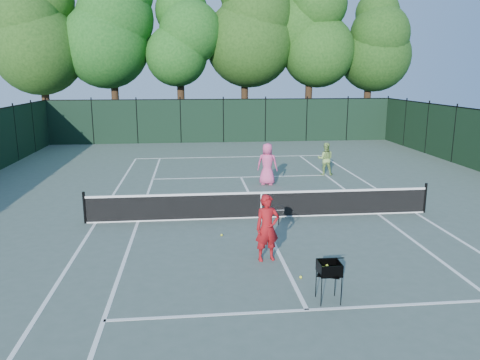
{
  "coord_description": "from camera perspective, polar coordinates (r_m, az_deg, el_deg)",
  "views": [
    {
      "loc": [
        -2.31,
        -15.03,
        4.78
      ],
      "look_at": [
        -0.61,
        1.0,
        1.1
      ],
      "focal_mm": 35.0,
      "sensor_mm": 36.0,
      "label": 1
    }
  ],
  "objects": [
    {
      "name": "service_line_far",
      "position": [
        22.08,
        0.11,
        0.36
      ],
      "size": [
        8.23,
        0.1,
        0.01
      ],
      "primitive_type": "cube",
      "color": "white",
      "rests_on": "ground"
    },
    {
      "name": "tree_1",
      "position": [
        37.67,
        -15.49,
        18.37
      ],
      "size": [
        6.8,
        6.8,
        13.98
      ],
      "color": "black",
      "rests_on": "ground"
    },
    {
      "name": "tree_5",
      "position": [
        39.9,
        15.67,
        16.61
      ],
      "size": [
        5.8,
        5.8,
        12.23
      ],
      "color": "black",
      "rests_on": "ground"
    },
    {
      "name": "sideline_singles_left",
      "position": [
        15.88,
        -12.33,
        -4.96
      ],
      "size": [
        0.1,
        23.77,
        0.01
      ],
      "primitive_type": "cube",
      "color": "white",
      "rests_on": "ground"
    },
    {
      "name": "tree_2",
      "position": [
        36.96,
        -7.42,
        17.32
      ],
      "size": [
        6.0,
        6.0,
        12.4
      ],
      "color": "black",
      "rests_on": "ground"
    },
    {
      "name": "coach",
      "position": [
        12.17,
        3.35,
        -5.84
      ],
      "size": [
        0.89,
        0.74,
        1.76
      ],
      "rotation": [
        0.0,
        0.0,
        0.18
      ],
      "color": "#A11217",
      "rests_on": "ground"
    },
    {
      "name": "sideline_doubles_right",
      "position": [
        17.59,
        20.58,
        -3.74
      ],
      "size": [
        0.1,
        23.77,
        0.01
      ],
      "primitive_type": "cube",
      "color": "white",
      "rests_on": "ground"
    },
    {
      "name": "fence_far",
      "position": [
        33.27,
        -2.04,
        7.19
      ],
      "size": [
        24.0,
        0.05,
        3.0
      ],
      "primitive_type": "cube",
      "color": "black",
      "rests_on": "ground"
    },
    {
      "name": "player_pink",
      "position": [
        20.48,
        3.35,
        1.97
      ],
      "size": [
        1.02,
        0.8,
        1.84
      ],
      "rotation": [
        0.0,
        0.0,
        2.87
      ],
      "color": "#DF4E87",
      "rests_on": "ground"
    },
    {
      "name": "service_line_near",
      "position": [
        10.13,
        8.16,
        -15.41
      ],
      "size": [
        8.23,
        0.1,
        0.01
      ],
      "primitive_type": "cube",
      "color": "white",
      "rests_on": "ground"
    },
    {
      "name": "tree_0",
      "position": [
        38.22,
        -23.31,
        16.93
      ],
      "size": [
        6.4,
        6.4,
        13.14
      ],
      "color": "black",
      "rests_on": "ground"
    },
    {
      "name": "tree_3",
      "position": [
        37.82,
        0.58,
        19.27
      ],
      "size": [
        7.0,
        7.0,
        14.45
      ],
      "color": "black",
      "rests_on": "ground"
    },
    {
      "name": "loose_ball_near_cart",
      "position": [
        11.49,
        7.42,
        -11.65
      ],
      "size": [
        0.07,
        0.07,
        0.07
      ],
      "primitive_type": "sphere",
      "color": "yellow",
      "rests_on": "ground"
    },
    {
      "name": "center_service_line",
      "position": [
        15.94,
        2.58,
        -4.59
      ],
      "size": [
        0.1,
        12.8,
        0.01
      ],
      "primitive_type": "cube",
      "color": "white",
      "rests_on": "ground"
    },
    {
      "name": "sideline_doubles_left",
      "position": [
        16.09,
        -17.2,
        -5.01
      ],
      "size": [
        0.1,
        23.77,
        0.01
      ],
      "primitive_type": "cube",
      "color": "white",
      "rests_on": "ground"
    },
    {
      "name": "player_green",
      "position": [
        22.82,
        10.37,
        2.55
      ],
      "size": [
        0.88,
        0.75,
        1.56
      ],
      "rotation": [
        0.0,
        0.0,
        2.9
      ],
      "color": "#8BB55A",
      "rests_on": "ground"
    },
    {
      "name": "tree_4",
      "position": [
        37.94,
        8.61,
        17.8
      ],
      "size": [
        6.2,
        6.2,
        12.97
      ],
      "color": "black",
      "rests_on": "ground"
    },
    {
      "name": "ball_hopper",
      "position": [
        10.24,
        10.83,
        -10.54
      ],
      "size": [
        0.61,
        0.61,
        0.9
      ],
      "rotation": [
        0.0,
        0.0,
        -0.37
      ],
      "color": "black",
      "rests_on": "ground"
    },
    {
      "name": "tennis_net",
      "position": [
        15.8,
        2.6,
        -2.95
      ],
      "size": [
        11.69,
        0.09,
        1.06
      ],
      "color": "black",
      "rests_on": "ground"
    },
    {
      "name": "sideline_singles_right",
      "position": [
        17.03,
        16.44,
        -3.97
      ],
      "size": [
        0.1,
        23.77,
        0.01
      ],
      "primitive_type": "cube",
      "color": "white",
      "rests_on": "ground"
    },
    {
      "name": "baseline_far",
      "position": [
        27.43,
        -1.11,
        2.82
      ],
      "size": [
        10.97,
        0.1,
        0.01
      ],
      "primitive_type": "cube",
      "color": "white",
      "rests_on": "ground"
    },
    {
      "name": "ground",
      "position": [
        15.94,
        2.58,
        -4.6
      ],
      "size": [
        90.0,
        90.0,
        0.0
      ],
      "primitive_type": "plane",
      "color": "#4B5B50",
      "rests_on": "ground"
    },
    {
      "name": "loose_ball_midcourt",
      "position": [
        14.17,
        -2.25,
        -6.71
      ],
      "size": [
        0.07,
        0.07,
        0.07
      ],
      "primitive_type": "sphere",
      "color": "#CEDC2D",
      "rests_on": "ground"
    }
  ]
}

